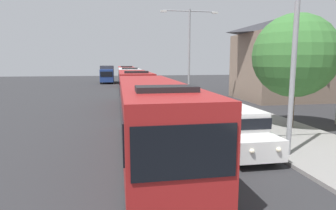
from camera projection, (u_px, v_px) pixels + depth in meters
name	position (u px, v px, depth m)	size (l,w,h in m)	color
bus_lead	(152.00, 116.00, 11.73)	(2.58, 11.69, 3.21)	maroon
bus_second_in_line	(134.00, 88.00, 24.46)	(2.58, 10.47, 3.21)	maroon
bus_middle	(129.00, 79.00, 36.07)	(2.58, 11.10, 3.21)	silver
bus_fourth_in_line	(126.00, 75.00, 48.19)	(2.58, 12.39, 3.21)	maroon
white_suv	(238.00, 129.00, 12.32)	(1.86, 4.72, 1.90)	white
box_truck_oncoming	(107.00, 74.00, 52.45)	(2.35, 6.88, 3.15)	navy
streetlamp_near	(296.00, 28.00, 10.89)	(5.60, 0.28, 8.19)	gray
streetlamp_mid	(189.00, 46.00, 27.09)	(5.50, 0.28, 8.62)	gray
roadside_tree	(295.00, 56.00, 16.02)	(4.67, 4.67, 6.41)	#4C3823
house_distant_gabled	(284.00, 58.00, 29.22)	(9.10, 8.05, 8.42)	#7A6656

